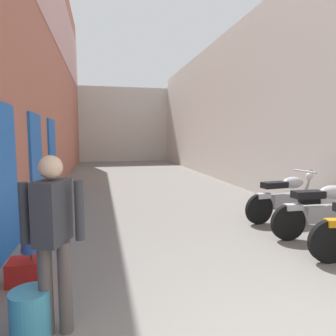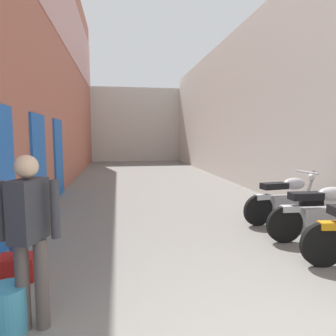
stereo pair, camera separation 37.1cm
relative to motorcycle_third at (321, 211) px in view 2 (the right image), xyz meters
name	(u,v)px [view 2 (the right image)]	position (x,y,z in m)	size (l,w,h in m)	color
ground_plane	(160,193)	(-2.03, 4.63, -0.50)	(35.29, 35.29, 0.00)	slate
building_left	(59,59)	(-5.20, 6.59, 3.80)	(0.45, 19.29, 8.54)	#B76651
building_right	(235,108)	(1.14, 6.63, 2.26)	(0.45, 19.29, 5.52)	beige
building_far_end	(135,125)	(-2.03, 17.27, 1.98)	(8.95, 2.00, 4.96)	beige
motorcycle_third	(321,211)	(0.00, 0.00, 0.00)	(1.85, 0.58, 1.04)	black
motorcycle_fourth	(286,198)	(0.00, 1.05, 0.00)	(1.84, 0.58, 1.04)	black
pedestrian_by_doorway	(29,230)	(-4.05, -1.63, 0.42)	(0.52, 0.39, 1.57)	#564C47
water_jug_beside_first	(8,309)	(-4.26, -1.64, -0.29)	(0.34, 0.34, 0.42)	#4299B7
plastic_crate	(17,267)	(-4.51, -0.58, -0.36)	(0.44, 0.32, 0.28)	red
umbrella_leaning	(16,227)	(-4.46, -0.71, 0.18)	(0.20, 0.35, 0.97)	#4C4C4C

